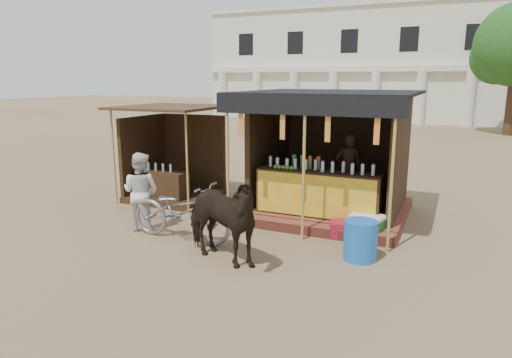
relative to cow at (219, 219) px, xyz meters
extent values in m
plane|color=#846B4C|center=(-0.07, 0.08, -0.76)|extent=(120.00, 120.00, 0.00)
cube|color=#963F31|center=(0.93, 3.58, -0.65)|extent=(3.40, 2.80, 0.22)
cube|color=#963F31|center=(0.93, 2.03, -0.66)|extent=(3.40, 0.35, 0.20)
cube|color=#372414|center=(0.93, 2.63, -0.07)|extent=(2.60, 0.55, 0.95)
cube|color=#C88E17|center=(0.93, 2.34, -0.07)|extent=(2.50, 0.02, 0.88)
cube|color=#372414|center=(0.93, 4.83, 0.71)|extent=(3.00, 0.12, 2.50)
cube|color=#372414|center=(-0.57, 3.58, 0.71)|extent=(0.12, 2.50, 2.50)
cube|color=#372414|center=(2.43, 3.58, 0.71)|extent=(0.12, 2.50, 2.50)
cube|color=black|center=(0.93, 3.38, 1.99)|extent=(3.60, 3.60, 0.06)
cube|color=black|center=(0.93, 1.60, 1.81)|extent=(3.60, 0.06, 0.36)
cylinder|color=tan|center=(-0.67, 1.63, 0.61)|extent=(0.06, 0.06, 2.75)
cylinder|color=tan|center=(0.93, 1.63, 0.61)|extent=(0.06, 0.06, 2.75)
cylinder|color=tan|center=(2.53, 1.63, 0.61)|extent=(0.06, 0.06, 2.75)
cube|color=red|center=(-0.37, 1.63, 1.44)|extent=(0.10, 0.02, 0.55)
cube|color=red|center=(0.49, 1.63, 1.44)|extent=(0.10, 0.02, 0.55)
cube|color=red|center=(1.36, 1.63, 1.44)|extent=(0.10, 0.02, 0.55)
cube|color=red|center=(2.23, 1.63, 1.44)|extent=(0.10, 0.02, 0.55)
imported|color=black|center=(1.32, 3.68, 0.28)|extent=(0.69, 0.56, 1.64)
cube|color=#372414|center=(-3.07, 3.28, -0.69)|extent=(2.00, 2.00, 0.15)
cube|color=#372414|center=(-3.07, 4.23, 0.29)|extent=(1.90, 0.10, 2.10)
cube|color=#372414|center=(-4.02, 3.28, 0.29)|extent=(0.10, 1.90, 2.10)
cube|color=#472D19|center=(-3.07, 3.18, 1.59)|extent=(2.40, 2.40, 0.06)
cylinder|color=tan|center=(-4.12, 2.23, 0.41)|extent=(0.05, 0.05, 2.35)
cylinder|color=tan|center=(-2.02, 2.23, 0.41)|extent=(0.05, 0.05, 2.35)
cube|color=#372414|center=(-3.07, 2.78, -0.36)|extent=(1.20, 0.50, 0.80)
imported|color=black|center=(0.00, 0.00, 0.00)|extent=(1.96, 1.32, 1.52)
imported|color=gray|center=(-1.20, 0.68, -0.20)|extent=(2.16, 0.78, 1.13)
imported|color=silver|center=(-2.26, 0.85, 0.04)|extent=(0.83, 0.68, 1.61)
cylinder|color=blue|center=(2.14, 1.10, -0.42)|extent=(0.71, 0.71, 0.69)
cube|color=maroon|center=(1.56, 2.08, -0.60)|extent=(0.52, 0.53, 0.31)
cube|color=#16652B|center=(2.05, 2.27, -0.56)|extent=(0.70, 0.56, 0.40)
cube|color=white|center=(2.05, 2.27, -0.33)|extent=(0.73, 0.58, 0.06)
cube|color=silver|center=(-2.07, 30.08, 3.24)|extent=(26.00, 7.00, 8.00)
cube|color=silver|center=(-2.07, 26.48, 2.94)|extent=(26.00, 0.50, 0.40)
cube|color=silver|center=(-2.07, 26.58, 7.29)|extent=(26.00, 0.30, 0.25)
cylinder|color=silver|center=(-14.07, 26.48, 1.04)|extent=(0.70, 0.70, 3.60)
cylinder|color=silver|center=(-11.07, 26.48, 1.04)|extent=(0.70, 0.70, 3.60)
cylinder|color=silver|center=(-8.07, 26.48, 1.04)|extent=(0.70, 0.70, 3.60)
cylinder|color=silver|center=(-5.07, 26.48, 1.04)|extent=(0.70, 0.70, 3.60)
cylinder|color=silver|center=(-2.07, 26.48, 1.04)|extent=(0.70, 0.70, 3.60)
cylinder|color=silver|center=(0.93, 26.48, 1.04)|extent=(0.70, 0.70, 3.60)
cylinder|color=silver|center=(3.93, 26.48, 1.04)|extent=(0.70, 0.70, 3.60)
cylinder|color=#382314|center=(5.93, 22.08, 1.24)|extent=(0.50, 0.50, 4.00)
sphere|color=#276322|center=(5.13, 22.68, 3.44)|extent=(2.99, 2.99, 2.99)
camera|label=1|loc=(3.53, -6.36, 2.28)|focal=32.00mm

